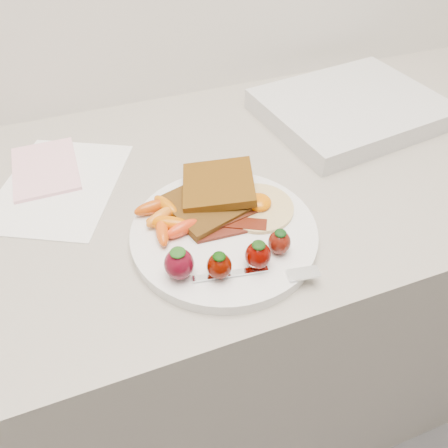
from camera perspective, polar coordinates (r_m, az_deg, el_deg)
name	(u,v)px	position (r m, az deg, el deg)	size (l,w,h in m)	color
counter	(211,327)	(1.08, -1.76, -13.25)	(2.00, 0.60, 0.90)	gray
plate	(224,233)	(0.63, 0.00, -1.22)	(0.27, 0.27, 0.02)	white
toast_lower	(206,205)	(0.66, -2.38, 2.51)	(0.11, 0.11, 0.01)	#3E240A
toast_upper	(218,184)	(0.67, -0.74, 5.19)	(0.11, 0.11, 0.01)	#361C0A
fried_egg	(258,206)	(0.66, 4.46, 2.35)	(0.13, 0.13, 0.02)	#F4E8BC
bacon_strips	(230,224)	(0.63, 0.74, -0.03)	(0.11, 0.06, 0.01)	#450C09
baby_carrots	(165,219)	(0.63, -7.71, 0.69)	(0.09, 0.11, 0.02)	orange
strawberries	(226,258)	(0.56, 0.31, -4.42)	(0.17, 0.06, 0.05)	#530816
fork	(264,273)	(0.57, 5.23, -6.45)	(0.16, 0.06, 0.00)	white
paper_sheet	(60,185)	(0.78, -20.68, 4.75)	(0.18, 0.25, 0.00)	white
notepad	(45,168)	(0.82, -22.33, 6.77)	(0.11, 0.15, 0.01)	#FEBAC9
appliance	(351,108)	(0.93, 16.20, 14.29)	(0.33, 0.27, 0.04)	silver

